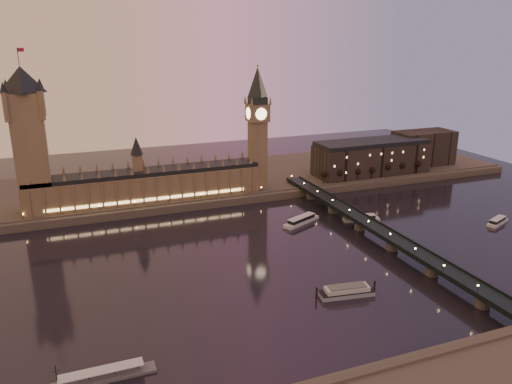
# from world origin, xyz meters

# --- Properties ---
(ground) EXTENTS (700.00, 700.00, 0.00)m
(ground) POSITION_xyz_m (0.00, 0.00, 0.00)
(ground) COLOR black
(ground) RESTS_ON ground
(far_embankment) EXTENTS (560.00, 130.00, 6.00)m
(far_embankment) POSITION_xyz_m (30.00, 165.00, 3.00)
(far_embankment) COLOR #423D35
(far_embankment) RESTS_ON ground
(palace_of_westminster) EXTENTS (180.00, 26.62, 52.00)m
(palace_of_westminster) POSITION_xyz_m (-40.12, 120.99, 21.71)
(palace_of_westminster) COLOR brown
(palace_of_westminster) RESTS_ON ground
(victoria_tower) EXTENTS (31.68, 31.68, 118.00)m
(victoria_tower) POSITION_xyz_m (-120.00, 121.00, 65.79)
(victoria_tower) COLOR brown
(victoria_tower) RESTS_ON ground
(big_ben) EXTENTS (17.68, 17.68, 104.00)m
(big_ben) POSITION_xyz_m (53.99, 120.99, 63.95)
(big_ben) COLOR brown
(big_ben) RESTS_ON ground
(westminster_bridge) EXTENTS (13.20, 260.00, 15.30)m
(westminster_bridge) POSITION_xyz_m (91.61, 0.00, 5.52)
(westminster_bridge) COLOR black
(westminster_bridge) RESTS_ON ground
(city_block) EXTENTS (155.00, 45.00, 34.00)m
(city_block) POSITION_xyz_m (194.94, 130.93, 22.24)
(city_block) COLOR black
(city_block) RESTS_ON ground
(bare_tree_0) EXTENTS (6.07, 6.07, 12.35)m
(bare_tree_0) POSITION_xyz_m (113.01, 109.00, 15.22)
(bare_tree_0) COLOR black
(bare_tree_0) RESTS_ON ground
(bare_tree_1) EXTENTS (6.07, 6.07, 12.35)m
(bare_tree_1) POSITION_xyz_m (129.60, 109.00, 15.22)
(bare_tree_1) COLOR black
(bare_tree_1) RESTS_ON ground
(bare_tree_2) EXTENTS (6.07, 6.07, 12.35)m
(bare_tree_2) POSITION_xyz_m (146.20, 109.00, 15.22)
(bare_tree_2) COLOR black
(bare_tree_2) RESTS_ON ground
(bare_tree_3) EXTENTS (6.07, 6.07, 12.35)m
(bare_tree_3) POSITION_xyz_m (162.80, 109.00, 15.22)
(bare_tree_3) COLOR black
(bare_tree_3) RESTS_ON ground
(bare_tree_4) EXTENTS (6.07, 6.07, 12.35)m
(bare_tree_4) POSITION_xyz_m (179.39, 109.00, 15.22)
(bare_tree_4) COLOR black
(bare_tree_4) RESTS_ON ground
(bare_tree_5) EXTENTS (6.07, 6.07, 12.35)m
(bare_tree_5) POSITION_xyz_m (195.99, 109.00, 15.22)
(bare_tree_5) COLOR black
(bare_tree_5) RESTS_ON ground
(bare_tree_6) EXTENTS (6.07, 6.07, 12.35)m
(bare_tree_6) POSITION_xyz_m (212.58, 109.00, 15.22)
(bare_tree_6) COLOR black
(bare_tree_6) RESTS_ON ground
(cruise_boat_a) EXTENTS (33.12, 20.39, 5.30)m
(cruise_boat_a) POSITION_xyz_m (58.71, 44.95, 2.34)
(cruise_boat_a) COLOR silver
(cruise_boat_a) RESTS_ON ground
(cruise_boat_b) EXTENTS (27.48, 13.67, 4.92)m
(cruise_boat_b) POSITION_xyz_m (102.62, 33.32, 2.17)
(cruise_boat_b) COLOR silver
(cruise_boat_b) RESTS_ON ground
(cruise_boat_c) EXTENTS (23.66, 14.35, 4.60)m
(cruise_boat_c) POSITION_xyz_m (192.03, -8.22, 2.03)
(cruise_boat_c) COLOR silver
(cruise_boat_c) RESTS_ON ground
(moored_barge) EXTENTS (33.47, 12.30, 6.20)m
(moored_barge) POSITION_xyz_m (33.74, -60.05, 2.62)
(moored_barge) COLOR #8196A5
(moored_barge) RESTS_ON ground
(pontoon_pier) EXTENTS (40.65, 6.77, 10.84)m
(pontoon_pier) POSITION_xyz_m (-92.17, -83.38, 1.17)
(pontoon_pier) COLOR #595B5E
(pontoon_pier) RESTS_ON ground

